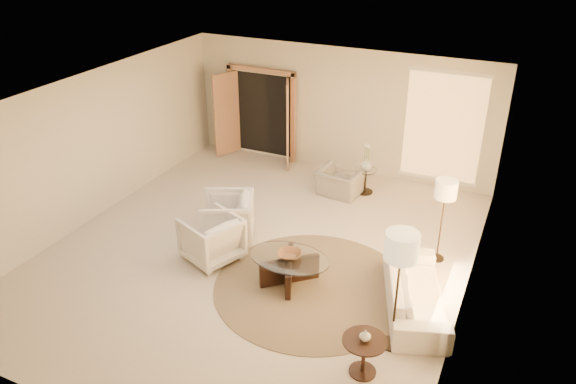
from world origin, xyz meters
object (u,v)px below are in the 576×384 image
at_px(armchair_left, 227,215).
at_px(side_table, 365,179).
at_px(side_vase, 366,164).
at_px(armchair_right, 212,236).
at_px(end_vase, 365,335).
at_px(sofa, 415,291).
at_px(floor_lamp_far, 401,252).
at_px(coffee_table, 289,267).
at_px(floor_lamp_near, 446,193).
at_px(bowl, 289,255).
at_px(end_table, 364,350).
at_px(accent_chair, 340,178).

bearing_deg(armchair_left, side_table, 123.22).
xyz_separation_m(armchair_left, side_vase, (1.72, 2.81, 0.19)).
distance_m(armchair_right, end_vase, 3.51).
relative_size(sofa, floor_lamp_far, 1.16).
bearing_deg(end_vase, coffee_table, 140.56).
bearing_deg(floor_lamp_far, floor_lamp_near, 86.92).
bearing_deg(end_vase, bowl, 140.56).
xyz_separation_m(bowl, side_vase, (0.11, 3.60, 0.13)).
distance_m(bowl, side_vase, 3.61).
bearing_deg(floor_lamp_far, end_table, -107.19).
distance_m(sofa, side_table, 3.88).
relative_size(floor_lamp_near, bowl, 3.95).
relative_size(floor_lamp_near, end_vase, 9.82).
bearing_deg(coffee_table, side_table, 88.26).
height_order(side_table, end_vase, end_vase).
relative_size(accent_chair, side_vase, 3.48).
bearing_deg(sofa, armchair_left, 61.32).
xyz_separation_m(sofa, accent_chair, (-2.34, 3.08, 0.07)).
height_order(accent_chair, end_vase, accent_chair).
bearing_deg(coffee_table, bowl, 0.00).
distance_m(armchair_left, floor_lamp_near, 3.83).
bearing_deg(side_vase, armchair_right, -114.44).
distance_m(armchair_left, end_vase, 3.96).
distance_m(armchair_right, bowl, 1.50).
xyz_separation_m(sofa, armchair_right, (-3.48, -0.13, 0.14)).
distance_m(coffee_table, side_table, 3.60).
xyz_separation_m(side_table, bowl, (-0.11, -3.60, 0.21)).
distance_m(coffee_table, floor_lamp_far, 2.38).
xyz_separation_m(side_table, side_vase, (0.00, 0.00, 0.33)).
distance_m(accent_chair, side_table, 0.56).
relative_size(armchair_left, accent_chair, 1.07).
bearing_deg(coffee_table, side_vase, 88.26).
xyz_separation_m(accent_chair, bowl, (0.35, -3.28, 0.15)).
bearing_deg(side_table, bowl, -91.74).
distance_m(armchair_left, end_table, 3.96).
bearing_deg(end_vase, armchair_left, 146.44).
bearing_deg(floor_lamp_near, armchair_right, -155.36).
bearing_deg(side_table, sofa, -61.10).
bearing_deg(armchair_right, armchair_left, -148.81).
bearing_deg(side_vase, floor_lamp_far, -67.56).
xyz_separation_m(floor_lamp_near, bowl, (-2.03, -1.69, -0.75)).
distance_m(side_table, end_vase, 5.25).
xyz_separation_m(accent_chair, coffee_table, (0.35, -3.28, -0.07)).
bearing_deg(side_table, floor_lamp_near, -44.88).
height_order(armchair_left, floor_lamp_far, floor_lamp_far).
xyz_separation_m(armchair_right, floor_lamp_near, (3.52, 1.62, 0.83)).
bearing_deg(end_table, bowl, 140.56).
height_order(accent_chair, floor_lamp_far, floor_lamp_far).
bearing_deg(floor_lamp_near, end_table, -96.21).
distance_m(end_table, floor_lamp_near, 3.23).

